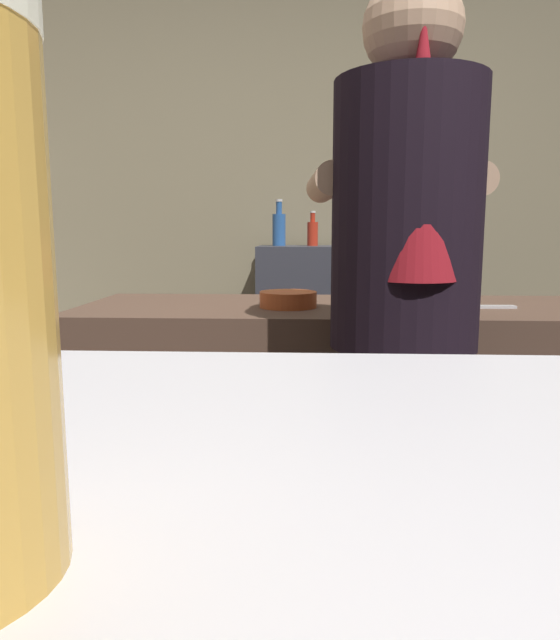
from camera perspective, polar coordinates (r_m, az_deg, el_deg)
The scene contains 10 objects.
wall_back at distance 3.41m, azimuth 2.71°, elevation 12.24°, with size 5.20×0.10×2.70m, color gray.
prep_counter at distance 1.95m, azimuth 12.99°, elevation -12.03°, with size 2.10×0.60×0.91m, color brown.
back_shelf at distance 3.18m, azimuth 5.14°, elevation -2.33°, with size 0.81×0.36×1.07m, color #363841.
bartender at distance 1.37m, azimuth 12.21°, elevation 1.76°, with size 0.44×0.52×1.69m.
mixing_bowl at distance 1.75m, azimuth 0.81°, elevation 2.05°, with size 0.17×0.17×0.05m, color #CC5A2B.
chefs_knife at distance 1.83m, azimuth 18.73°, elevation 1.26°, with size 0.24×0.03×0.01m, color silver.
bottle_soy at distance 3.16m, azimuth -0.10°, elevation 9.10°, with size 0.07×0.07×0.25m.
bottle_olive_oil at distance 3.09m, azimuth 8.12°, elevation 9.07°, with size 0.07×0.07×0.25m.
bottle_hot_sauce at distance 3.15m, azimuth 3.25°, elevation 8.65°, with size 0.06×0.06×0.19m.
bottle_vinegar at distance 3.05m, azimuth 10.17°, elevation 8.47°, with size 0.07×0.07×0.18m.
Camera 1 is at (0.01, -1.20, 1.14)m, focal length 32.34 mm.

